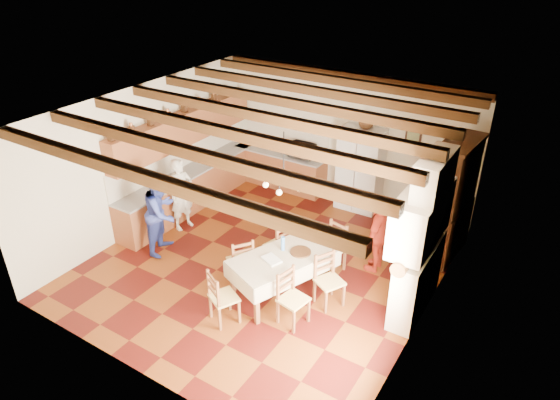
{
  "coord_description": "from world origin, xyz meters",
  "views": [
    {
      "loc": [
        4.4,
        -6.54,
        5.6
      ],
      "look_at": [
        0.1,
        0.3,
        1.25
      ],
      "focal_mm": 32.0,
      "sensor_mm": 36.0,
      "label": 1
    }
  ],
  "objects_px": {
    "chair_end_near": "(224,296)",
    "chair_end_far": "(332,248)",
    "chair_left_near": "(240,260)",
    "person_woman_red": "(379,234)",
    "hutch": "(452,200)",
    "chair_right_far": "(330,281)",
    "person_man": "(181,194)",
    "chair_right_near": "(293,299)",
    "dining_table": "(283,260)",
    "refrigerator": "(362,168)",
    "chair_left_far": "(278,245)",
    "person_woman_blue": "(161,212)",
    "microwave": "(302,151)"
  },
  "relations": [
    {
      "from": "dining_table",
      "to": "chair_end_far",
      "type": "distance_m",
      "value": 1.15
    },
    {
      "from": "chair_end_near",
      "to": "refrigerator",
      "type": "bearing_deg",
      "value": -65.97
    },
    {
      "from": "chair_end_near",
      "to": "chair_end_far",
      "type": "relative_size",
      "value": 1.0
    },
    {
      "from": "chair_right_far",
      "to": "chair_end_near",
      "type": "height_order",
      "value": "same"
    },
    {
      "from": "chair_right_near",
      "to": "person_woman_red",
      "type": "xyz_separation_m",
      "value": [
        0.55,
        2.1,
        0.27
      ]
    },
    {
      "from": "person_man",
      "to": "hutch",
      "type": "bearing_deg",
      "value": -58.82
    },
    {
      "from": "person_woman_blue",
      "to": "chair_left_near",
      "type": "bearing_deg",
      "value": -108.68
    },
    {
      "from": "chair_end_near",
      "to": "person_woman_red",
      "type": "distance_m",
      "value": 3.06
    },
    {
      "from": "hutch",
      "to": "chair_right_far",
      "type": "distance_m",
      "value": 2.93
    },
    {
      "from": "chair_left_near",
      "to": "chair_right_far",
      "type": "distance_m",
      "value": 1.64
    },
    {
      "from": "person_man",
      "to": "refrigerator",
      "type": "bearing_deg",
      "value": -34.41
    },
    {
      "from": "chair_right_near",
      "to": "chair_end_far",
      "type": "xyz_separation_m",
      "value": [
        -0.14,
        1.61,
        0.0
      ]
    },
    {
      "from": "chair_left_near",
      "to": "chair_end_far",
      "type": "height_order",
      "value": "same"
    },
    {
      "from": "refrigerator",
      "to": "chair_left_far",
      "type": "height_order",
      "value": "refrigerator"
    },
    {
      "from": "chair_right_near",
      "to": "hutch",
      "type": "bearing_deg",
      "value": -13.22
    },
    {
      "from": "refrigerator",
      "to": "person_woman_red",
      "type": "relative_size",
      "value": 1.25
    },
    {
      "from": "hutch",
      "to": "dining_table",
      "type": "bearing_deg",
      "value": -121.08
    },
    {
      "from": "chair_left_far",
      "to": "person_woman_red",
      "type": "height_order",
      "value": "person_woman_red"
    },
    {
      "from": "dining_table",
      "to": "chair_left_far",
      "type": "height_order",
      "value": "chair_left_far"
    },
    {
      "from": "chair_left_near",
      "to": "chair_end_far",
      "type": "bearing_deg",
      "value": 169.8
    },
    {
      "from": "chair_end_far",
      "to": "person_woman_red",
      "type": "height_order",
      "value": "person_woman_red"
    },
    {
      "from": "chair_left_near",
      "to": "chair_left_far",
      "type": "height_order",
      "value": "same"
    },
    {
      "from": "person_woman_red",
      "to": "chair_right_near",
      "type": "bearing_deg",
      "value": -14.23
    },
    {
      "from": "chair_end_near",
      "to": "chair_left_near",
      "type": "bearing_deg",
      "value": -41.82
    },
    {
      "from": "dining_table",
      "to": "microwave",
      "type": "bearing_deg",
      "value": 115.44
    },
    {
      "from": "refrigerator",
      "to": "chair_right_far",
      "type": "distance_m",
      "value": 3.65
    },
    {
      "from": "refrigerator",
      "to": "microwave",
      "type": "xyz_separation_m",
      "value": [
        -1.5,
        -0.08,
        0.12
      ]
    },
    {
      "from": "chair_left_near",
      "to": "person_man",
      "type": "bearing_deg",
      "value": -78.14
    },
    {
      "from": "refrigerator",
      "to": "chair_left_far",
      "type": "relative_size",
      "value": 1.97
    },
    {
      "from": "chair_end_far",
      "to": "person_woman_red",
      "type": "xyz_separation_m",
      "value": [
        0.69,
        0.49,
        0.27
      ]
    },
    {
      "from": "hutch",
      "to": "chair_left_far",
      "type": "relative_size",
      "value": 2.47
    },
    {
      "from": "refrigerator",
      "to": "dining_table",
      "type": "xyz_separation_m",
      "value": [
        0.19,
        -3.65,
        -0.24
      ]
    },
    {
      "from": "chair_left_far",
      "to": "chair_end_far",
      "type": "distance_m",
      "value": 1.0
    },
    {
      "from": "dining_table",
      "to": "chair_right_far",
      "type": "bearing_deg",
      "value": 11.51
    },
    {
      "from": "dining_table",
      "to": "person_woman_blue",
      "type": "xyz_separation_m",
      "value": [
        -2.71,
        -0.08,
        0.14
      ]
    },
    {
      "from": "refrigerator",
      "to": "chair_right_near",
      "type": "relative_size",
      "value": 1.97
    },
    {
      "from": "dining_table",
      "to": "chair_left_near",
      "type": "xyz_separation_m",
      "value": [
        -0.8,
        -0.14,
        -0.22
      ]
    },
    {
      "from": "chair_end_far",
      "to": "person_woman_blue",
      "type": "relative_size",
      "value": 0.57
    },
    {
      "from": "chair_left_far",
      "to": "microwave",
      "type": "height_order",
      "value": "microwave"
    },
    {
      "from": "chair_left_far",
      "to": "microwave",
      "type": "distance_m",
      "value": 3.23
    },
    {
      "from": "chair_right_far",
      "to": "person_man",
      "type": "relative_size",
      "value": 0.61
    },
    {
      "from": "dining_table",
      "to": "person_woman_red",
      "type": "distance_m",
      "value": 1.89
    },
    {
      "from": "refrigerator",
      "to": "hutch",
      "type": "xyz_separation_m",
      "value": [
        2.2,
        -0.91,
        0.24
      ]
    },
    {
      "from": "chair_left_far",
      "to": "refrigerator",
      "type": "bearing_deg",
      "value": -171.49
    },
    {
      "from": "chair_end_near",
      "to": "dining_table",
      "type": "bearing_deg",
      "value": -84.81
    },
    {
      "from": "chair_end_near",
      "to": "person_man",
      "type": "distance_m",
      "value": 3.16
    },
    {
      "from": "refrigerator",
      "to": "person_woman_blue",
      "type": "relative_size",
      "value": 1.12
    },
    {
      "from": "hutch",
      "to": "chair_left_near",
      "type": "bearing_deg",
      "value": -129.12
    },
    {
      "from": "chair_left_far",
      "to": "dining_table",
      "type": "bearing_deg",
      "value": 53.36
    },
    {
      "from": "hutch",
      "to": "chair_right_far",
      "type": "xyz_separation_m",
      "value": [
        -1.2,
        -2.58,
        -0.71
      ]
    }
  ]
}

